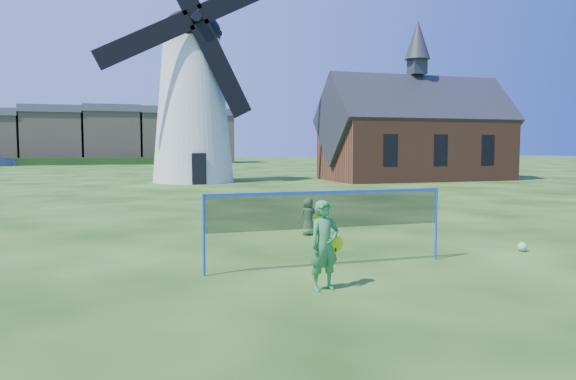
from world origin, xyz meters
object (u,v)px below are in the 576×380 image
at_px(player_boy, 308,216).
at_px(play_ball, 522,247).
at_px(windmill, 192,97).
at_px(car_right, 2,162).
at_px(chapel, 416,135).
at_px(badminton_net, 328,211).
at_px(player_girl, 324,245).

height_order(player_boy, play_ball, player_boy).
relative_size(player_boy, play_ball, 4.73).
distance_m(player_boy, play_ball, 5.43).
distance_m(windmill, car_right, 42.05).
bearing_deg(play_ball, chapel, 64.24).
bearing_deg(badminton_net, player_girl, -113.84).
xyz_separation_m(windmill, player_boy, (-0.00, -23.51, -5.30)).
bearing_deg(car_right, badminton_net, -170.02).
bearing_deg(play_ball, car_right, 109.37).
height_order(badminton_net, player_girl, badminton_net).
bearing_deg(car_right, player_girl, -170.94).
bearing_deg(chapel, windmill, 171.83).
bearing_deg(badminton_net, play_ball, 1.87).
relative_size(play_ball, car_right, 0.07).
distance_m(windmill, badminton_net, 27.78).
bearing_deg(chapel, car_right, 131.23).
xyz_separation_m(chapel, player_girl, (-17.65, -26.66, -2.49)).
bearing_deg(badminton_net, car_right, 105.35).
xyz_separation_m(windmill, player_girl, (-1.67, -28.96, -5.06)).
xyz_separation_m(badminton_net, play_ball, (4.93, 0.16, -1.03)).
distance_m(chapel, play_ball, 27.83).
relative_size(player_girl, player_boy, 1.47).
bearing_deg(player_boy, car_right, -79.41).
height_order(windmill, player_girl, windmill).
distance_m(chapel, player_boy, 26.71).
distance_m(badminton_net, player_boy, 4.02).
bearing_deg(windmill, play_ball, -81.72).
bearing_deg(player_boy, player_girl, 66.45).
relative_size(player_girl, play_ball, 6.96).
distance_m(chapel, car_right, 52.71).
relative_size(chapel, player_girl, 8.95).
xyz_separation_m(windmill, play_ball, (3.96, -27.20, -5.71)).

